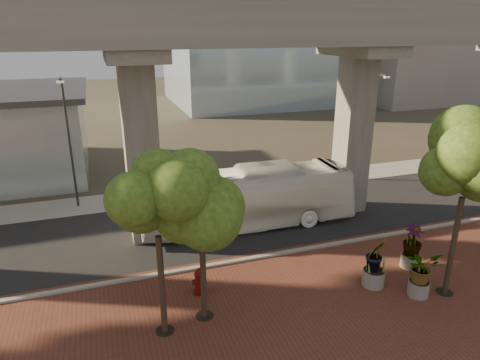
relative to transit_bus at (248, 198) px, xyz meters
name	(u,v)px	position (x,y,z in m)	size (l,w,h in m)	color
ground	(268,237)	(0.53, -1.63, -1.64)	(160.00, 160.00, 0.00)	#3D382C
brick_plaza	(351,332)	(0.53, -9.63, -1.61)	(70.00, 13.00, 0.06)	brown
asphalt_road	(255,221)	(0.53, 0.37, -1.62)	(90.00, 8.00, 0.04)	black
curb_strip	(283,253)	(0.53, -3.63, -1.56)	(70.00, 0.25, 0.16)	#9D9B92
far_sidewalk	(227,189)	(0.53, 5.87, -1.61)	(90.00, 3.00, 0.06)	#9D9B92
transit_viaduct	(256,93)	(0.53, 0.37, 5.65)	(72.00, 5.60, 12.40)	gray
midrise_block	(419,16)	(38.53, 34.37, 10.36)	(18.00, 16.00, 24.00)	gray
transit_bus	(248,198)	(0.00, 0.00, 0.00)	(2.76, 11.78, 3.28)	white
fire_hydrant	(199,281)	(-4.10, -5.51, -1.03)	(0.58, 0.52, 1.15)	#670F0B
planter_front	(421,269)	(4.37, -8.52, -0.35)	(1.85, 1.85, 2.04)	#A7A397
planter_right	(412,242)	(5.53, -6.57, -0.31)	(1.97, 1.97, 2.10)	#9B988C
planter_left	(376,257)	(3.05, -7.31, -0.21)	(2.06, 2.06, 2.27)	#A29E92
street_tree_far_west	(156,204)	(-5.85, -7.41, 3.41)	(4.02, 4.02, 6.84)	#473729
street_tree_near_west	(201,215)	(-4.27, -7.04, 2.65)	(3.83, 3.83, 5.99)	#473729
street_tree_near_east	(468,168)	(5.57, -8.73, 3.84)	(4.05, 4.05, 7.29)	#473729
streetlamp_west	(69,135)	(-9.06, 5.77, 2.92)	(0.39, 1.13, 7.82)	#2C2C31
streetlamp_east	(374,120)	(10.84, 4.41, 2.75)	(0.37, 1.09, 7.52)	#2C2D31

